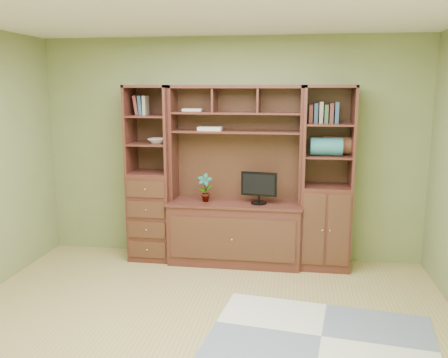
% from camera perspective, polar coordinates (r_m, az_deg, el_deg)
% --- Properties ---
extents(room, '(4.60, 4.10, 2.64)m').
position_cam_1_polar(room, '(3.67, -3.59, -0.43)').
color(room, tan).
rests_on(room, ground).
extents(center_hutch, '(1.54, 0.53, 2.05)m').
position_cam_1_polar(center_hutch, '(5.38, 1.33, 0.27)').
color(center_hutch, '#461F18').
rests_on(center_hutch, ground).
extents(left_tower, '(0.50, 0.45, 2.05)m').
position_cam_1_polar(left_tower, '(5.63, -8.76, 0.63)').
color(left_tower, '#461F18').
rests_on(left_tower, ground).
extents(right_tower, '(0.55, 0.45, 2.05)m').
position_cam_1_polar(right_tower, '(5.39, 12.25, 0.04)').
color(right_tower, '#461F18').
rests_on(right_tower, ground).
extents(rug, '(1.95, 1.43, 0.01)m').
position_cam_1_polar(rug, '(4.18, 11.64, -18.09)').
color(rug, '#A1A6A7').
rests_on(rug, ground).
extents(monitor, '(0.43, 0.24, 0.50)m').
position_cam_1_polar(monitor, '(5.33, 4.23, -0.36)').
color(monitor, black).
rests_on(monitor, center_hutch).
extents(orchid, '(0.17, 0.12, 0.33)m').
position_cam_1_polar(orchid, '(5.43, -2.30, -1.06)').
color(orchid, '#9B5F34').
rests_on(orchid, center_hutch).
extents(magazines, '(0.27, 0.20, 0.04)m').
position_cam_1_polar(magazines, '(5.44, -1.66, 6.10)').
color(magazines, beige).
rests_on(magazines, center_hutch).
extents(bowl, '(0.22, 0.22, 0.05)m').
position_cam_1_polar(bowl, '(5.55, -7.99, 4.59)').
color(bowl, silver).
rests_on(bowl, left_tower).
extents(blanket_teal, '(0.34, 0.20, 0.20)m').
position_cam_1_polar(blanket_teal, '(5.28, 12.21, 3.82)').
color(blanket_teal, '#2A6970').
rests_on(blanket_teal, right_tower).
extents(blanket_red, '(0.36, 0.20, 0.20)m').
position_cam_1_polar(blanket_red, '(5.42, 13.70, 3.93)').
color(blanket_red, brown).
rests_on(blanket_red, right_tower).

